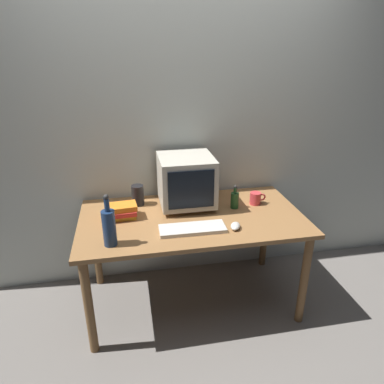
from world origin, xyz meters
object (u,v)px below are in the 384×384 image
bottle_tall (109,226)px  bottle_short (235,200)px  mug (256,198)px  keyboard (192,229)px  crt_monitor (186,181)px  book_stack (122,211)px  metal_canister (138,195)px  computer_mouse (235,226)px

bottle_tall → bottle_short: (0.87, 0.34, -0.06)m
bottle_short → mug: bearing=11.2°
bottle_short → keyboard: bearing=-143.2°
crt_monitor → book_stack: 0.50m
bottle_short → metal_canister: (-0.68, 0.19, 0.01)m
bottle_tall → bottle_short: bottle_tall is taller
crt_monitor → bottle_tall: bearing=-139.5°
crt_monitor → book_stack: size_ratio=1.87×
bottle_tall → metal_canister: bearing=70.6°
bottle_short → book_stack: (-0.80, -0.01, -0.01)m
bottle_short → crt_monitor: bearing=161.7°
book_stack → metal_canister: bearing=58.8°
bottle_tall → crt_monitor: bearing=40.5°
keyboard → bottle_short: (0.36, 0.27, 0.05)m
crt_monitor → book_stack: bearing=-165.8°
crt_monitor → mug: bearing=-8.6°
computer_mouse → bottle_short: bottle_short is taller
bottle_tall → mug: bearing=20.1°
crt_monitor → computer_mouse: 0.51m
bottle_short → book_stack: size_ratio=0.84×
bottle_short → metal_canister: bearing=164.7°
mug → metal_canister: bearing=169.9°
computer_mouse → bottle_tall: (-0.78, -0.05, 0.10)m
bottle_short → computer_mouse: bearing=-106.2°
computer_mouse → metal_canister: size_ratio=0.67×
bottle_short → book_stack: bottle_short is taller
keyboard → bottle_tall: bearing=-170.7°
crt_monitor → mug: (0.51, -0.08, -0.15)m
keyboard → metal_canister: (-0.32, 0.46, 0.06)m
bottle_short → metal_canister: size_ratio=1.16×
bottle_tall → bottle_short: size_ratio=1.85×
mug → metal_canister: size_ratio=0.80×
bottle_short → mug: 0.18m
book_stack → mug: bearing=2.4°
keyboard → computer_mouse: bearing=-5.1°
computer_mouse → crt_monitor: bearing=143.8°
keyboard → bottle_tall: size_ratio=1.30×
bottle_tall → book_stack: size_ratio=1.55×
mug → bottle_short: bearing=-168.8°
crt_monitor → computer_mouse: size_ratio=3.90×
bottle_short → mug: bottle_short is taller
mug → keyboard: bearing=-150.3°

